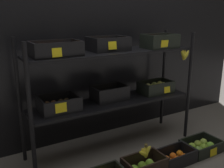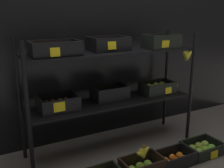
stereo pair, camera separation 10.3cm
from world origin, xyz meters
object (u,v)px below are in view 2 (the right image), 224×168
Objects in this scene: display_rack at (113,76)px; crate_ground_tangerine at (175,159)px; crate_ground_rightmost_apple_green at (202,149)px; banana_bunch_loose at (143,153)px; crate_ground_apple_green at (142,168)px.

display_rack is 5.02× the size of crate_ground_tangerine.
display_rack is 4.85× the size of crate_ground_rightmost_apple_green.
display_rack is 0.72m from banana_bunch_loose.
crate_ground_tangerine reaches higher than crate_ground_rightmost_apple_green.
crate_ground_tangerine is 0.35m from banana_bunch_loose.
banana_bunch_loose is (0.01, -0.50, -0.51)m from display_rack.
display_rack reaches higher than banana_bunch_loose.
display_rack is 1.06m from crate_ground_rightmost_apple_green.
banana_bunch_loose is at bearing -178.52° from crate_ground_rightmost_apple_green.
crate_ground_apple_green is (0.00, -0.50, -0.65)m from display_rack.
banana_bunch_loose reaches higher than crate_ground_apple_green.
crate_ground_rightmost_apple_green is at bearing -35.86° from display_rack.
crate_ground_apple_green is 2.29× the size of banana_bunch_loose.
crate_ground_rightmost_apple_green is (0.67, -0.48, -0.66)m from display_rack.
display_rack reaches higher than crate_ground_rightmost_apple_green.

